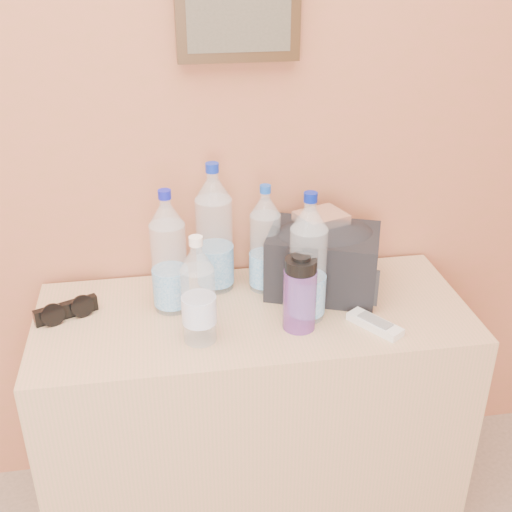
{
  "coord_description": "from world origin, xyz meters",
  "views": [
    {
      "loc": [
        0.2,
        0.37,
        1.58
      ],
      "look_at": [
        0.42,
        1.71,
        0.87
      ],
      "focal_mm": 45.0,
      "sensor_mm": 36.0,
      "label": 1
    }
  ],
  "objects": [
    {
      "name": "foil_packet",
      "position": [
        0.61,
        1.85,
        0.9
      ],
      "size": [
        0.15,
        0.13,
        0.02
      ],
      "primitive_type": "cube",
      "rotation": [
        0.0,
        0.0,
        0.35
      ],
      "color": "white",
      "rests_on": "toiletry_bag"
    },
    {
      "name": "pet_large_a",
      "position": [
        0.22,
        1.8,
        0.84
      ],
      "size": [
        0.09,
        0.09,
        0.32
      ],
      "rotation": [
        0.0,
        0.0,
        0.3
      ],
      "color": "silver",
      "rests_on": "dresser"
    },
    {
      "name": "sunglasses",
      "position": [
        -0.05,
        1.8,
        0.71
      ],
      "size": [
        0.17,
        0.12,
        0.04
      ],
      "primitive_type": null,
      "rotation": [
        0.0,
        0.0,
        0.41
      ],
      "color": "black",
      "rests_on": "dresser"
    },
    {
      "name": "ac_remote",
      "position": [
        0.7,
        1.63,
        0.7
      ],
      "size": [
        0.12,
        0.14,
        0.02
      ],
      "primitive_type": "cube",
      "rotation": [
        0.0,
        0.0,
        -0.97
      ],
      "color": "white",
      "rests_on": "dresser"
    },
    {
      "name": "pet_large_c",
      "position": [
        0.47,
        1.87,
        0.82
      ],
      "size": [
        0.08,
        0.08,
        0.3
      ],
      "rotation": [
        0.0,
        0.0,
        0.27
      ],
      "color": "silver",
      "rests_on": "dresser"
    },
    {
      "name": "picture_frame",
      "position": [
        0.42,
        1.98,
        1.4
      ],
      "size": [
        0.3,
        0.03,
        0.25
      ],
      "primitive_type": null,
      "color": "#382311",
      "rests_on": "room_shell"
    },
    {
      "name": "pet_small",
      "position": [
        0.28,
        1.65,
        0.81
      ],
      "size": [
        0.08,
        0.08,
        0.27
      ],
      "rotation": [
        0.0,
        0.0,
        0.28
      ],
      "color": "silver",
      "rests_on": "dresser"
    },
    {
      "name": "nalgene_bottle",
      "position": [
        0.52,
        1.66,
        0.79
      ],
      "size": [
        0.08,
        0.08,
        0.2
      ],
      "rotation": [
        0.0,
        0.0,
        0.0
      ],
      "color": "purple",
      "rests_on": "dresser"
    },
    {
      "name": "toiletry_bag",
      "position": [
        0.62,
        1.83,
        0.79
      ],
      "size": [
        0.34,
        0.29,
        0.19
      ],
      "primitive_type": null,
      "rotation": [
        0.0,
        0.0,
        -0.36
      ],
      "color": "black",
      "rests_on": "dresser"
    },
    {
      "name": "dresser",
      "position": [
        0.42,
        1.75,
        0.35
      ],
      "size": [
        1.11,
        0.46,
        0.69
      ],
      "primitive_type": "cube",
      "color": "#9F7955",
      "rests_on": "ground"
    },
    {
      "name": "pet_large_d",
      "position": [
        0.55,
        1.71,
        0.84
      ],
      "size": [
        0.09,
        0.09,
        0.33
      ],
      "rotation": [
        0.0,
        0.0,
        -0.16
      ],
      "color": "#C4EAF8",
      "rests_on": "dresser"
    },
    {
      "name": "pet_large_b",
      "position": [
        0.34,
        1.89,
        0.85
      ],
      "size": [
        0.1,
        0.1,
        0.35
      ],
      "rotation": [
        0.0,
        0.0,
        -0.41
      ],
      "color": "silver",
      "rests_on": "dresser"
    }
  ]
}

